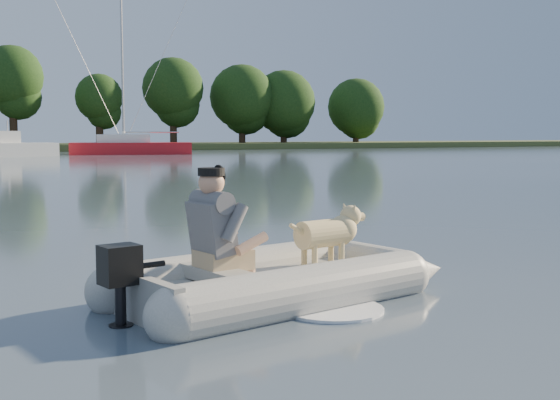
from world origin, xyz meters
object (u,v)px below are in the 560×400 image
man (214,224)px  motorboat (11,140)px  dinghy (277,238)px  dog (323,238)px  sailboat (130,147)px

man → motorboat: (3.25, 44.58, 0.40)m
dinghy → dog: 0.62m
dog → sailboat: bearing=66.1°
dog → motorboat: bearing=76.4°
dog → motorboat: motorboat is taller
man → dinghy: bearing=-4.2°
dinghy → motorboat: motorboat is taller
man → dog: (1.26, 0.25, -0.25)m
dog → man: bearing=180.0°
man → sailboat: sailboat is taller
motorboat → man: bearing=-105.5°
dinghy → man: 0.69m
dinghy → man: (-0.66, -0.08, 0.18)m
dinghy → dog: bearing=4.6°
dog → sailboat: size_ratio=0.07×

